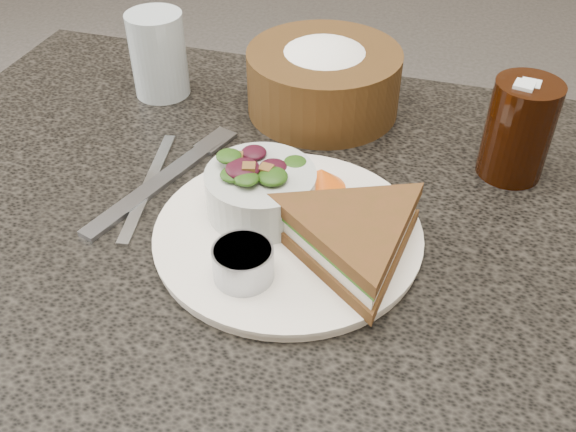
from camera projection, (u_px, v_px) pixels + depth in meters
The scene contains 11 objects.
dining_table at pixel (294, 422), 0.91m from camera, with size 1.00×0.70×0.75m, color black.
dinner_plate at pixel (288, 234), 0.65m from camera, with size 0.27×0.27×0.01m, color silver.
sandwich at pixel (353, 237), 0.60m from camera, with size 0.18×0.18×0.05m, color #4C2B16, non-canonical shape.
salad_bowl at pixel (261, 185), 0.65m from camera, with size 0.11×0.11×0.07m, color #A9B1AD, non-canonical shape.
dressing_ramekin at pixel (243, 263), 0.58m from camera, with size 0.06×0.06×0.03m, color #959AA3.
orange_wedge at pixel (321, 179), 0.69m from camera, with size 0.06×0.06×0.02m, color #F35B0E.
fork at pixel (156, 185), 0.71m from camera, with size 0.02×0.21×0.01m, color #989CA7.
knife at pixel (149, 185), 0.71m from camera, with size 0.01×0.20×0.00m, color #ADB0B5.
bread_basket at pixel (324, 71), 0.81m from camera, with size 0.20×0.20×0.11m, color #452D15, non-canonical shape.
cola_glass at pixel (520, 125), 0.70m from camera, with size 0.07×0.07×0.13m, color black, non-canonical shape.
water_glass at pixel (158, 55), 0.84m from camera, with size 0.07×0.07×0.11m, color #A5B5BF.
Camera 1 is at (0.14, -0.49, 1.19)m, focal length 40.00 mm.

